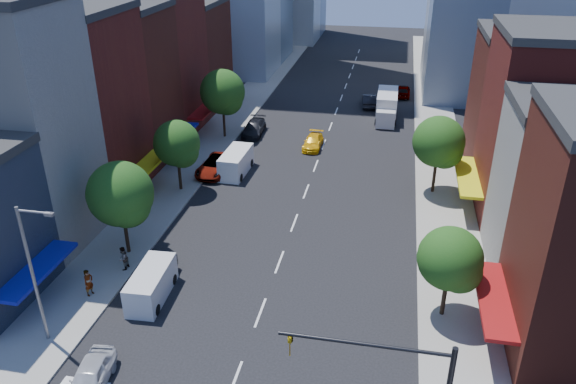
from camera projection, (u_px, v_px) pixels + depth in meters
name	position (u px, v px, depth m)	size (l,w,h in m)	color
ground	(235.00, 381.00, 31.05)	(220.00, 220.00, 0.00)	black
sidewalk_left	(227.00, 125.00, 68.30)	(5.00, 120.00, 0.15)	gray
sidewalk_right	(437.00, 139.00, 63.98)	(5.00, 120.00, 0.15)	gray
bldg_left_2	(65.00, 107.00, 49.11)	(12.00, 9.00, 16.00)	maroon
bldg_left_3	(111.00, 86.00, 56.79)	(12.00, 8.00, 15.00)	#4E1A13
bldg_left_4	(145.00, 57.00, 63.81)	(12.00, 9.00, 17.00)	maroon
bldg_left_5	(177.00, 56.00, 73.04)	(12.00, 10.00, 13.00)	#4E1A13
bldg_right_2	(564.00, 130.00, 45.15)	(12.00, 10.00, 15.00)	maroon
bldg_right_3	(537.00, 105.00, 54.37)	(12.00, 10.00, 13.00)	#4E1A13
streetlight	(34.00, 268.00, 31.61)	(2.25, 0.25, 9.00)	slate
tree_left_near	(122.00, 197.00, 40.43)	(4.80, 4.80, 7.30)	black
tree_left_mid	(178.00, 145.00, 50.24)	(4.20, 4.20, 6.65)	black
tree_left_far	(224.00, 94.00, 62.23)	(5.00, 5.00, 7.75)	black
tree_right_near	(452.00, 262.00, 34.12)	(4.00, 4.00, 6.20)	black
tree_right_far	(440.00, 144.00, 49.63)	(4.60, 4.60, 7.20)	black
parked_car_front	(90.00, 377.00, 30.25)	(1.79, 4.46, 1.52)	silver
parked_car_second	(154.00, 277.00, 38.49)	(1.74, 4.99, 1.64)	black
parked_car_third	(215.00, 165.00, 55.47)	(2.69, 5.83, 1.62)	#999999
parked_car_rear	(254.00, 128.00, 65.22)	(2.19, 5.38, 1.56)	black
cargo_van_near	(151.00, 286.00, 37.21)	(2.23, 5.04, 2.11)	silver
cargo_van_far	(236.00, 163.00, 55.24)	(2.32, 5.41, 2.28)	white
taxi	(313.00, 142.00, 61.52)	(1.88, 4.61, 1.34)	yellow
traffic_car_oncoming	(369.00, 100.00, 74.73)	(1.69, 4.85, 1.60)	black
traffic_car_far	(403.00, 91.00, 78.71)	(1.91, 4.74, 1.61)	#999999
box_truck	(387.00, 107.00, 69.80)	(2.58, 8.12, 3.26)	silver
pedestrian_near	(89.00, 283.00, 37.39)	(0.71, 0.46, 1.94)	#999999
pedestrian_far	(123.00, 258.00, 40.12)	(0.87, 0.68, 1.80)	#999999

